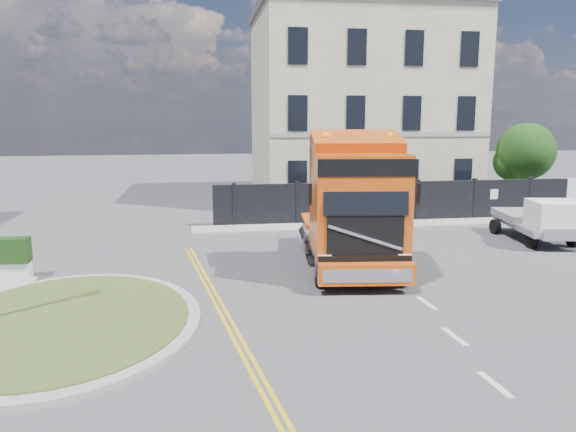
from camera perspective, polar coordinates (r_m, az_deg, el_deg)
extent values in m
plane|color=#424244|center=(18.18, 2.62, -6.41)|extent=(120.00, 120.00, 0.00)
cylinder|color=gray|center=(15.39, -21.83, -10.05)|extent=(6.80, 6.80, 0.12)
cylinder|color=#3F4F1F|center=(15.36, -21.85, -9.77)|extent=(6.20, 6.20, 0.05)
cube|color=black|center=(28.06, 11.05, 1.41)|extent=(18.00, 0.25, 2.00)
cube|color=silver|center=(31.94, 25.56, 1.65)|extent=(2.60, 0.12, 2.00)
cube|color=beige|center=(34.89, 7.09, 10.62)|extent=(12.00, 10.00, 11.00)
cube|color=#4C4C51|center=(35.41, 7.30, 19.96)|extent=(12.30, 10.30, 0.50)
cylinder|color=#382619|center=(34.41, 22.80, 2.73)|extent=(0.24, 0.24, 2.40)
sphere|color=black|center=(34.24, 23.03, 6.05)|extent=(3.20, 3.20, 3.20)
sphere|color=black|center=(34.36, 21.90, 5.13)|extent=(2.20, 2.20, 2.20)
cube|color=gray|center=(27.38, 11.62, -0.82)|extent=(20.00, 1.60, 0.12)
cube|color=black|center=(20.21, 6.10, -2.26)|extent=(3.60, 7.44, 0.51)
cube|color=#C8490E|center=(17.98, 7.10, 1.33)|extent=(3.17, 3.27, 3.18)
cube|color=#C8490E|center=(19.00, 6.61, 5.79)|extent=(2.94, 1.35, 1.59)
cube|color=black|center=(16.49, 7.93, 2.11)|extent=(2.49, 0.36, 1.19)
cube|color=#C8490E|center=(16.61, 7.96, -5.86)|extent=(2.87, 0.72, 0.63)
cylinder|color=black|center=(17.33, 3.41, -5.22)|extent=(0.50, 1.22, 1.18)
cylinder|color=gray|center=(17.33, 3.41, -5.22)|extent=(0.48, 0.69, 0.65)
cylinder|color=black|center=(17.73, 11.37, -5.05)|extent=(0.50, 1.22, 1.18)
cylinder|color=gray|center=(17.73, 11.37, -5.05)|extent=(0.48, 0.69, 0.65)
cylinder|color=black|center=(21.23, 2.36, -2.33)|extent=(0.50, 1.22, 1.18)
cylinder|color=gray|center=(21.23, 2.36, -2.33)|extent=(0.48, 0.69, 0.65)
cylinder|color=black|center=(21.56, 8.89, -2.25)|extent=(0.50, 1.22, 1.18)
cylinder|color=gray|center=(21.56, 8.89, -2.25)|extent=(0.48, 0.69, 0.65)
cylinder|color=black|center=(22.56, 2.09, -1.58)|extent=(0.50, 1.22, 1.18)
cylinder|color=gray|center=(22.56, 2.09, -1.58)|extent=(0.48, 0.69, 0.65)
cylinder|color=black|center=(22.87, 8.24, -1.52)|extent=(0.50, 1.22, 1.18)
cylinder|color=gray|center=(22.87, 8.24, -1.52)|extent=(0.48, 0.69, 0.65)
cube|color=slate|center=(25.74, 23.59, -0.82)|extent=(2.49, 4.74, 0.23)
cube|color=white|center=(24.48, 25.43, -0.03)|extent=(2.03, 1.96, 1.22)
cylinder|color=black|center=(24.17, 23.51, -2.28)|extent=(0.23, 0.66, 0.66)
cylinder|color=black|center=(25.16, 26.95, -2.08)|extent=(0.23, 0.66, 0.66)
cylinder|color=black|center=(26.53, 20.30, -1.01)|extent=(0.23, 0.66, 0.66)
cylinder|color=black|center=(27.44, 23.56, -0.88)|extent=(0.23, 0.66, 0.66)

